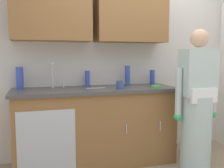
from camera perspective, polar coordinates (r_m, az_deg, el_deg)
name	(u,v)px	position (r m, az deg, el deg)	size (l,w,h in m)	color
kitchen_wall_with_uppers	(120,45)	(3.43, 1.91, 8.83)	(4.80, 0.44, 2.70)	beige
counter_cabinet	(96,128)	(3.15, -3.68, -9.81)	(1.90, 0.62, 0.90)	brown
countertop	(96,90)	(3.06, -3.69, -1.29)	(1.96, 0.66, 0.04)	#474442
sink	(57,91)	(2.99, -12.35, -1.48)	(0.50, 0.36, 0.35)	#B7BABF
person_at_sink	(197,112)	(3.03, 18.59, -6.04)	(0.55, 0.34, 1.62)	white
bottle_water_short	(20,78)	(3.16, -20.11, 1.30)	(0.08, 0.08, 0.26)	#334CB2
bottle_soap	(87,79)	(3.23, -5.58, 1.24)	(0.06, 0.06, 0.20)	#334CB2
bottle_dish_liquid	(128,76)	(3.33, 3.53, 1.90)	(0.07, 0.07, 0.26)	#334CB2
bottle_cleaner_spray	(152,77)	(3.50, 9.08, 1.54)	(0.07, 0.07, 0.20)	#334CB2
cup_by_sink	(120,85)	(2.95, 1.75, -0.22)	(0.08, 0.08, 0.10)	#33478C
knife_on_counter	(96,88)	(3.04, -3.64, -0.89)	(0.24, 0.02, 0.01)	silver
sponge	(156,86)	(3.13, 9.92, -0.55)	(0.11, 0.07, 0.03)	#4CBF4C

